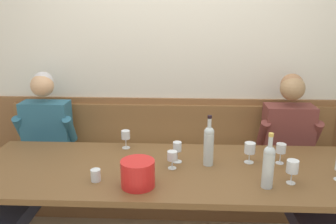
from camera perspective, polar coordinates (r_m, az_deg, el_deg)
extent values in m
cube|color=silver|center=(3.13, 0.67, 9.74)|extent=(6.80, 0.08, 2.80)
cube|color=brown|center=(3.30, 0.58, -6.12)|extent=(6.80, 0.03, 1.00)
cube|color=brown|center=(3.22, 0.42, -12.22)|extent=(2.95, 0.42, 0.44)
cube|color=brown|center=(3.11, 0.43, -8.25)|extent=(2.89, 0.39, 0.05)
cube|color=brown|center=(3.19, 0.57, -2.75)|extent=(2.95, 0.04, 0.45)
cube|color=brown|center=(2.38, -0.22, -9.73)|extent=(2.65, 0.90, 0.04)
cylinder|color=brown|center=(3.19, -23.47, -11.42)|extent=(0.07, 0.07, 0.69)
cylinder|color=brown|center=(3.10, 24.61, -12.35)|extent=(0.07, 0.07, 0.69)
cube|color=#272C3F|center=(2.85, -23.44, -12.84)|extent=(0.35, 1.15, 0.11)
cube|color=#2B6179|center=(3.23, -19.45, -2.83)|extent=(0.41, 0.19, 0.52)
sphere|color=tan|center=(3.12, -20.22, 4.17)|extent=(0.19, 0.19, 0.19)
sphere|color=beige|center=(3.14, -20.09, 4.70)|extent=(0.18, 0.18, 0.18)
cylinder|color=#2B6179|center=(3.28, -23.26, -2.55)|extent=(0.08, 0.20, 0.27)
cylinder|color=#2B6179|center=(3.12, -16.03, -2.79)|extent=(0.08, 0.20, 0.27)
cube|color=#2B2736|center=(2.73, 22.27, -14.01)|extent=(0.34, 1.14, 0.11)
cube|color=brown|center=(3.13, 19.26, -3.49)|extent=(0.41, 0.22, 0.51)
sphere|color=#A47F55|center=(3.02, 20.03, 3.73)|extent=(0.20, 0.20, 0.20)
sphere|color=#9E704C|center=(3.04, 19.94, 4.29)|extent=(0.19, 0.19, 0.19)
cylinder|color=brown|center=(3.03, 15.58, -3.40)|extent=(0.08, 0.20, 0.27)
cylinder|color=brown|center=(3.16, 23.29, -3.37)|extent=(0.08, 0.20, 0.27)
cylinder|color=red|center=(2.12, -5.04, -10.15)|extent=(0.21, 0.21, 0.17)
cylinder|color=#B7C4C1|center=(2.39, 6.77, -6.19)|extent=(0.07, 0.07, 0.23)
sphere|color=#B7C4C1|center=(2.34, 6.87, -3.32)|extent=(0.07, 0.07, 0.07)
cylinder|color=#B7C4C1|center=(2.33, 6.91, -2.09)|extent=(0.03, 0.03, 0.09)
cylinder|color=black|center=(2.31, 6.96, -0.81)|extent=(0.03, 0.03, 0.02)
cylinder|color=#B4C0C0|center=(2.17, 16.31, -9.34)|extent=(0.07, 0.07, 0.22)
sphere|color=#B4C0C0|center=(2.12, 16.57, -6.37)|extent=(0.07, 0.07, 0.07)
cylinder|color=#B4C0C0|center=(2.10, 16.68, -5.04)|extent=(0.03, 0.03, 0.09)
cylinder|color=gold|center=(2.08, 16.80, -3.65)|extent=(0.03, 0.03, 0.02)
cylinder|color=silver|center=(2.56, 18.08, -8.07)|extent=(0.06, 0.06, 0.00)
cylinder|color=silver|center=(2.55, 18.16, -7.24)|extent=(0.01, 0.01, 0.08)
cylinder|color=silver|center=(2.52, 18.31, -5.75)|extent=(0.07, 0.07, 0.07)
cylinder|color=#E3D585|center=(2.53, 18.26, -6.25)|extent=(0.06, 0.06, 0.02)
cylinder|color=silver|center=(2.37, 0.69, -9.30)|extent=(0.06, 0.06, 0.00)
cylinder|color=silver|center=(2.35, 0.69, -8.62)|extent=(0.01, 0.01, 0.06)
cylinder|color=silver|center=(2.33, 0.70, -7.28)|extent=(0.07, 0.07, 0.06)
cylinder|color=#DFDD7D|center=(2.34, 0.70, -7.68)|extent=(0.06, 0.06, 0.03)
cylinder|color=silver|center=(2.31, 19.75, -11.04)|extent=(0.06, 0.06, 0.00)
cylinder|color=silver|center=(2.29, 19.84, -10.21)|extent=(0.01, 0.01, 0.07)
cylinder|color=silver|center=(2.26, 20.02, -8.51)|extent=(0.07, 0.07, 0.08)
cylinder|color=silver|center=(2.72, -6.99, -5.91)|extent=(0.06, 0.06, 0.00)
cylinder|color=silver|center=(2.71, -7.02, -5.15)|extent=(0.01, 0.01, 0.07)
cylinder|color=silver|center=(2.68, -7.07, -3.77)|extent=(0.07, 0.07, 0.07)
cylinder|color=silver|center=(2.52, 13.31, -8.12)|extent=(0.07, 0.07, 0.00)
cylinder|color=silver|center=(2.50, 13.37, -7.36)|extent=(0.01, 0.01, 0.07)
cylinder|color=silver|center=(2.48, 13.47, -5.84)|extent=(0.08, 0.08, 0.08)
cylinder|color=silver|center=(2.46, 1.54, -8.25)|extent=(0.07, 0.07, 0.00)
cylinder|color=silver|center=(2.44, 1.54, -7.35)|extent=(0.01, 0.01, 0.08)
cylinder|color=silver|center=(2.42, 1.56, -5.77)|extent=(0.06, 0.06, 0.07)
cylinder|color=#E0D682|center=(2.42, 1.55, -6.19)|extent=(0.05, 0.05, 0.03)
cylinder|color=silver|center=(2.24, -11.94, -10.25)|extent=(0.06, 0.06, 0.08)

